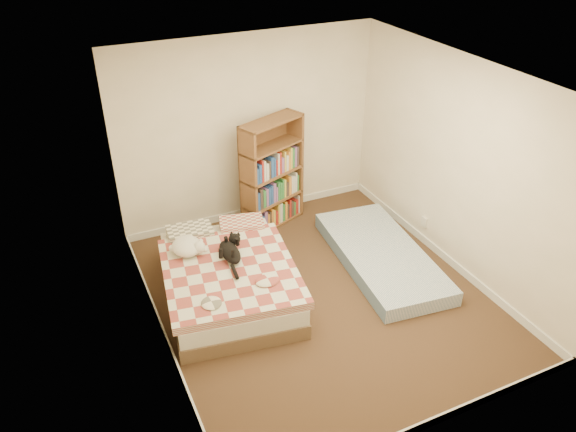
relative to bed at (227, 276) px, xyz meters
name	(u,v)px	position (x,y,z in m)	size (l,w,h in m)	color
room	(320,203)	(0.90, -0.46, 0.97)	(3.51, 4.01, 2.51)	#3E2A1A
bed	(227,276)	(0.00, 0.00, 0.00)	(1.62, 2.08, 0.51)	brown
bookshelf	(272,186)	(1.07, 1.21, 0.32)	(1.00, 0.62, 1.49)	brown
floor_mattress	(381,256)	(1.90, -0.23, -0.14)	(0.93, 2.07, 0.19)	#6888AD
black_cat	(229,250)	(0.06, 0.06, 0.30)	(0.40, 0.75, 0.17)	black
white_dog	(188,246)	(-0.34, 0.30, 0.32)	(0.38, 0.39, 0.18)	silver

